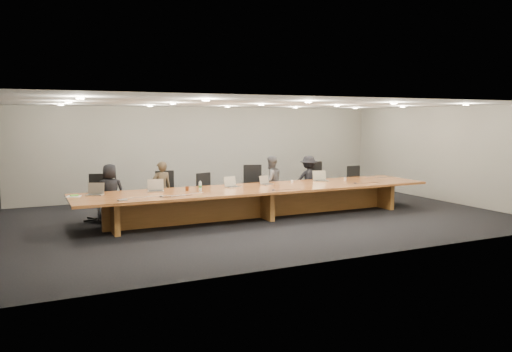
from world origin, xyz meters
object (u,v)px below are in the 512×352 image
at_px(mic_right, 355,183).
at_px(laptop_e, 321,176).
at_px(conference_table, 261,196).
at_px(laptop_c, 233,182).
at_px(person_b, 162,189).
at_px(laptop_b, 156,185).
at_px(amber_mug, 187,188).
at_px(mic_left, 161,197).
at_px(paper_cup_far, 345,179).
at_px(chair_far_left, 98,197).
at_px(chair_right, 320,182).
at_px(mic_center, 274,190).
at_px(chair_mid_left, 208,193).
at_px(chair_far_right, 357,183).
at_px(person_d, 309,180).
at_px(laptop_a, 95,189).
at_px(chair_left, 166,193).
at_px(laptop_d, 267,180).
at_px(person_c, 271,182).
at_px(paper_cup_near, 292,181).
at_px(chair_mid_right, 253,186).
at_px(av_box, 122,200).
at_px(water_bottle, 200,187).
at_px(person_a, 110,192).

bearing_deg(mic_right, laptop_e, 124.03).
bearing_deg(conference_table, laptop_c, 155.69).
bearing_deg(person_b, laptop_b, 62.11).
relative_size(amber_mug, mic_left, 0.99).
xyz_separation_m(conference_table, paper_cup_far, (2.67, 0.23, 0.27)).
bearing_deg(chair_far_left, laptop_e, 9.26).
relative_size(mic_left, mic_right, 0.99).
bearing_deg(mic_left, chair_right, 18.66).
relative_size(mic_center, mic_right, 1.00).
bearing_deg(chair_far_left, chair_mid_left, 15.40).
xyz_separation_m(chair_far_right, person_d, (-1.64, 0.10, 0.17)).
bearing_deg(chair_far_left, laptop_a, -84.28).
height_order(chair_left, laptop_d, chair_left).
xyz_separation_m(person_c, paper_cup_far, (1.80, -0.94, 0.08)).
bearing_deg(person_b, person_c, 174.70).
distance_m(laptop_d, mic_left, 3.12).
bearing_deg(paper_cup_far, chair_far_right, 40.30).
relative_size(person_c, laptop_c, 4.11).
bearing_deg(chair_left, chair_far_left, -171.04).
bearing_deg(chair_mid_left, paper_cup_near, -38.39).
xyz_separation_m(chair_far_left, laptop_d, (4.08, -0.87, 0.30)).
height_order(chair_mid_right, person_d, person_d).
distance_m(chair_mid_right, paper_cup_near, 1.14).
bearing_deg(chair_mid_left, chair_far_right, -18.79).
bearing_deg(amber_mug, av_box, -152.71).
bearing_deg(mic_right, conference_table, 171.45).
bearing_deg(laptop_e, paper_cup_near, -165.23).
distance_m(water_bottle, mic_right, 4.15).
relative_size(chair_left, person_b, 0.82).
bearing_deg(laptop_e, person_a, -173.12).
xyz_separation_m(person_b, water_bottle, (0.61, -1.20, 0.17)).
xyz_separation_m(chair_mid_right, person_d, (1.76, 0.00, 0.09)).
height_order(amber_mug, mic_left, amber_mug).
bearing_deg(laptop_e, laptop_d, -164.45).
distance_m(chair_mid_right, person_b, 2.57).
height_order(laptop_a, paper_cup_far, laptop_a).
bearing_deg(chair_far_right, chair_right, 177.34).
bearing_deg(water_bottle, mic_right, -5.22).
xyz_separation_m(chair_far_left, person_c, (4.59, -0.09, 0.15)).
height_order(chair_mid_right, paper_cup_far, chair_mid_right).
xyz_separation_m(laptop_b, laptop_c, (1.90, -0.09, -0.01)).
height_order(person_b, laptop_e, person_b).
height_order(chair_mid_left, mic_right, chair_mid_left).
bearing_deg(chair_far_left, chair_right, 17.44).
xyz_separation_m(chair_far_right, mic_center, (-3.73, -1.77, 0.24)).
height_order(laptop_a, mic_left, laptop_a).
height_order(chair_left, person_b, person_b).
relative_size(laptop_a, paper_cup_near, 4.50).
bearing_deg(av_box, water_bottle, 6.64).
relative_size(person_c, av_box, 7.99).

